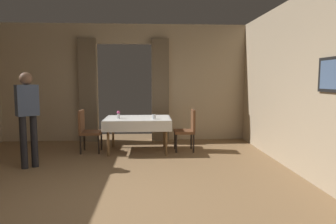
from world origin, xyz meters
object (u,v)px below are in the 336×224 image
Objects in this scene: chair_mid_right at (188,128)px; flower_vase_mid at (118,114)px; dining_table_mid at (138,121)px; person_waiter_by_doorway at (27,112)px; glass_mid_b at (154,117)px; chair_mid_left at (87,129)px.

chair_mid_right reaches higher than flower_vase_mid.
person_waiter_by_doorway is at bearing -148.46° from dining_table_mid.
dining_table_mid is 0.46m from flower_vase_mid.
flower_vase_mid is 0.78m from glass_mid_b.
dining_table_mid is 0.44m from glass_mid_b.
dining_table_mid is at bearing 13.01° from flower_vase_mid.
dining_table_mid is at bearing 178.45° from chair_mid_right.
person_waiter_by_doorway reaches higher than chair_mid_left.
chair_mid_left and chair_mid_right have the same top height.
chair_mid_left reaches higher than glass_mid_b.
dining_table_mid is 1.55× the size of chair_mid_left.
flower_vase_mid reaches higher than dining_table_mid.
person_waiter_by_doorway reaches higher than chair_mid_right.
person_waiter_by_doorway is (-2.26, -0.94, 0.22)m from glass_mid_b.
person_waiter_by_doorway is at bearing -125.33° from chair_mid_left.
chair_mid_right is 3.26m from person_waiter_by_doorway.
chair_mid_right is at bearing 14.98° from glass_mid_b.
dining_table_mid is 14.60× the size of glass_mid_b.
chair_mid_left reaches higher than dining_table_mid.
flower_vase_mid reaches higher than glass_mid_b.
chair_mid_left reaches higher than flower_vase_mid.
chair_mid_right is at bearing 0.23° from chair_mid_left.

